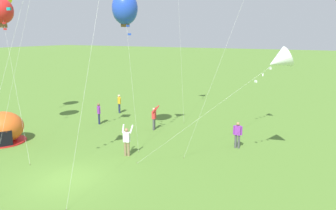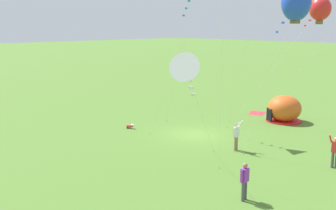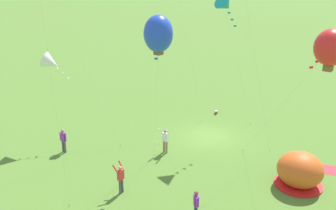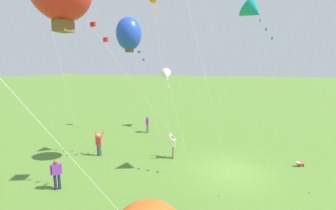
# 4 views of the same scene
# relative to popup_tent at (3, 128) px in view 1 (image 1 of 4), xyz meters

# --- Properties ---
(ground_plane) EXTENTS (300.00, 300.00, 0.00)m
(ground_plane) POSITION_rel_popup_tent_xyz_m (8.01, -2.32, -1.00)
(ground_plane) COLOR #517A2D
(popup_tent) EXTENTS (2.81, 2.81, 2.10)m
(popup_tent) POSITION_rel_popup_tent_xyz_m (0.00, 0.00, 0.00)
(popup_tent) COLOR #D8591E
(popup_tent) RESTS_ON ground
(person_arms_raised) EXTENTS (0.54, 0.68, 1.89)m
(person_arms_raised) POSITION_rel_popup_tent_xyz_m (7.50, 7.33, 0.00)
(person_arms_raised) COLOR #4C4C51
(person_arms_raised) RESTS_ON ground
(person_strolling) EXTENTS (0.46, 0.43, 1.72)m
(person_strolling) POSITION_rel_popup_tent_xyz_m (1.86, 10.55, -0.03)
(person_strolling) COLOR #1E2347
(person_strolling) RESTS_ON ground
(person_center_field) EXTENTS (0.44, 0.45, 1.72)m
(person_center_field) POSITION_rel_popup_tent_xyz_m (2.71, 6.64, -0.03)
(person_center_field) COLOR #1E2347
(person_center_field) RESTS_ON ground
(person_near_tent) EXTENTS (0.59, 0.28, 1.72)m
(person_near_tent) POSITION_rel_popup_tent_xyz_m (14.29, 6.30, -0.03)
(person_near_tent) COLOR #4C4C51
(person_near_tent) RESTS_ON ground
(person_flying_kite) EXTENTS (0.69, 0.56, 1.89)m
(person_flying_kite) POSITION_rel_popup_tent_xyz_m (8.83, 1.84, 0.00)
(person_flying_kite) COLOR #8C7251
(person_flying_kite) RESTS_ON ground
(kite_white) EXTENTS (7.61, 4.89, 6.55)m
(kite_white) POSITION_rel_popup_tent_xyz_m (16.70, 5.07, 4.79)
(kite_white) COLOR silver
(kite_white) RESTS_ON ground
(kite_blue) EXTENTS (2.80, 2.55, 9.84)m
(kite_blue) POSITION_rel_popup_tent_xyz_m (7.18, 4.35, 7.79)
(kite_blue) COLOR silver
(kite_blue) RESTS_ON ground
(kite_red) EXTENTS (6.93, 4.44, 9.63)m
(kite_red) POSITION_rel_popup_tent_xyz_m (-1.29, 1.73, 7.74)
(kite_red) COLOR silver
(kite_red) RESTS_ON ground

